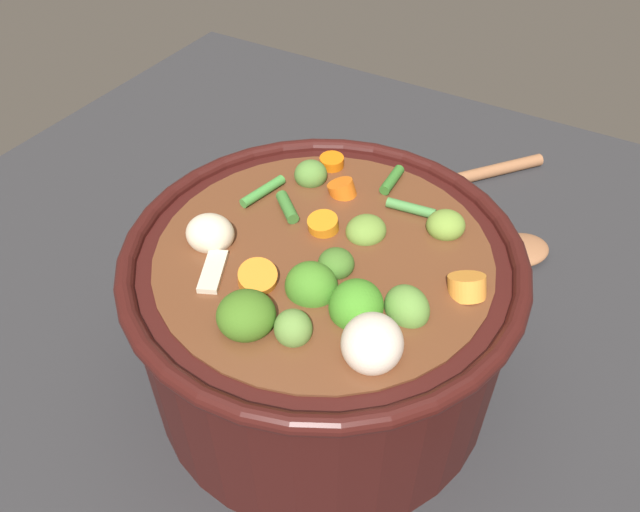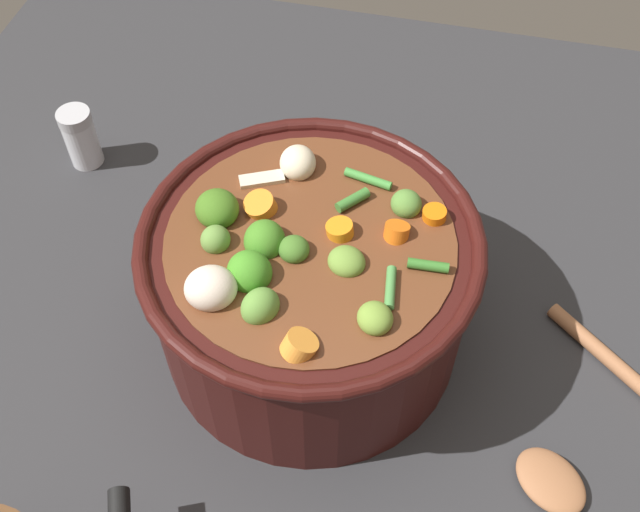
% 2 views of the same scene
% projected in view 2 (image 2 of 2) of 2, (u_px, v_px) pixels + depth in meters
% --- Properties ---
extents(ground_plane, '(1.10, 1.10, 0.00)m').
position_uv_depth(ground_plane, '(312.00, 332.00, 0.78)').
color(ground_plane, '#2D2D30').
extents(cooking_pot, '(0.31, 0.31, 0.18)m').
position_uv_depth(cooking_pot, '(310.00, 285.00, 0.71)').
color(cooking_pot, '#38110F').
rests_on(cooking_pot, ground_plane).
extents(wooden_spoon, '(0.24, 0.23, 0.02)m').
position_uv_depth(wooden_spoon, '(602.00, 436.00, 0.70)').
color(wooden_spoon, '#9F6641').
rests_on(wooden_spoon, ground_plane).
extents(salt_shaker, '(0.04, 0.04, 0.08)m').
position_uv_depth(salt_shaker, '(81.00, 137.00, 0.90)').
color(salt_shaker, silver).
rests_on(salt_shaker, ground_plane).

